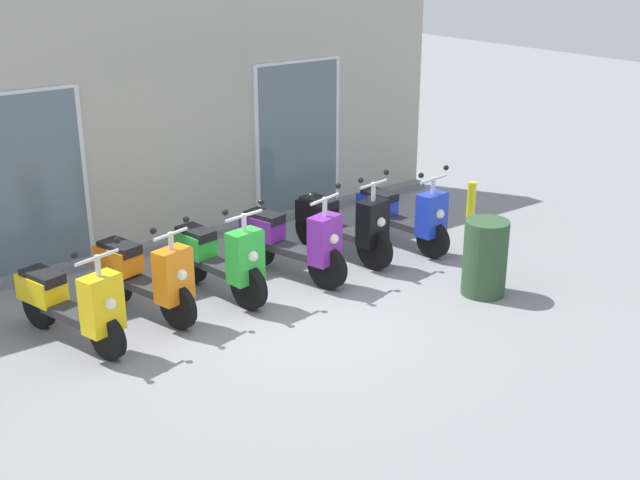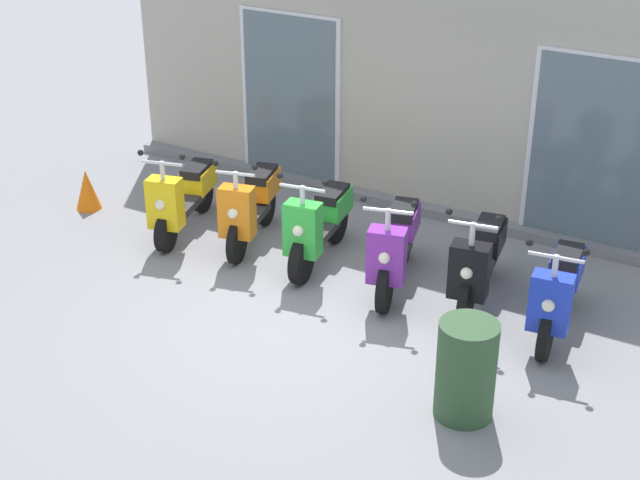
# 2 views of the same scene
# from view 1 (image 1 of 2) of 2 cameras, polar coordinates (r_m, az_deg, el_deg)

# --- Properties ---
(ground_plane) EXTENTS (40.00, 40.00, 0.00)m
(ground_plane) POSITION_cam_1_polar(r_m,az_deg,el_deg) (9.22, -1.11, -5.16)
(ground_plane) COLOR gray
(storefront_facade) EXTENTS (8.84, 0.50, 3.31)m
(storefront_facade) POSITION_cam_1_polar(r_m,az_deg,el_deg) (11.16, -10.41, 7.78)
(storefront_facade) COLOR #B2AD9E
(storefront_facade) RESTS_ON ground_plane
(scooter_yellow) EXTENTS (0.75, 1.58, 1.21)m
(scooter_yellow) POSITION_cam_1_polar(r_m,az_deg,el_deg) (8.79, -16.82, -4.17)
(scooter_yellow) COLOR black
(scooter_yellow) RESTS_ON ground_plane
(scooter_orange) EXTENTS (0.69, 1.52, 1.20)m
(scooter_orange) POSITION_cam_1_polar(r_m,az_deg,el_deg) (9.19, -12.00, -2.31)
(scooter_orange) COLOR black
(scooter_orange) RESTS_ON ground_plane
(scooter_green) EXTENTS (0.61, 1.59, 1.23)m
(scooter_green) POSITION_cam_1_polar(r_m,az_deg,el_deg) (9.57, -7.00, -1.23)
(scooter_green) COLOR black
(scooter_green) RESTS_ON ground_plane
(scooter_purple) EXTENTS (0.75, 1.61, 1.24)m
(scooter_purple) POSITION_cam_1_polar(r_m,az_deg,el_deg) (10.00, -1.94, -0.05)
(scooter_purple) COLOR black
(scooter_purple) RESTS_ON ground_plane
(scooter_black) EXTENTS (0.62, 1.63, 1.24)m
(scooter_black) POSITION_cam_1_polar(r_m,az_deg,el_deg) (10.60, 1.61, 1.18)
(scooter_black) COLOR black
(scooter_black) RESTS_ON ground_plane
(scooter_blue) EXTENTS (0.58, 1.57, 1.19)m
(scooter_blue) POSITION_cam_1_polar(r_m,az_deg,el_deg) (11.05, 5.73, 1.74)
(scooter_blue) COLOR black
(scooter_blue) RESTS_ON ground_plane
(trash_bin) EXTENTS (0.51, 0.51, 0.90)m
(trash_bin) POSITION_cam_1_polar(r_m,az_deg,el_deg) (9.75, 11.34, -1.21)
(trash_bin) COLOR #2D4C2D
(trash_bin) RESTS_ON ground_plane
(curb_bollard) EXTENTS (0.12, 0.12, 0.70)m
(curb_bollard) POSITION_cam_1_polar(r_m,az_deg,el_deg) (11.91, 10.39, 2.35)
(curb_bollard) COLOR yellow
(curb_bollard) RESTS_ON ground_plane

